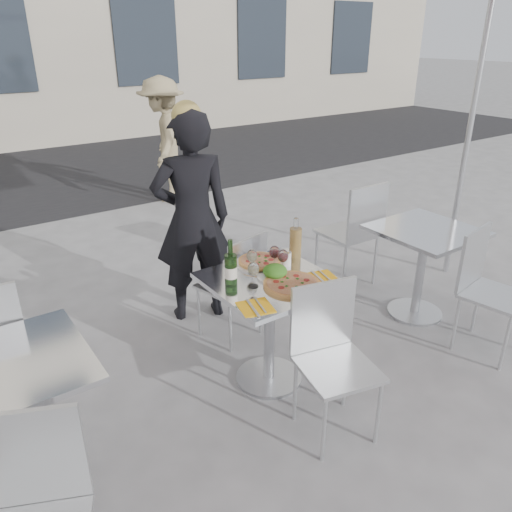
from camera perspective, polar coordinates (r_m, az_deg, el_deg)
ground at (r=3.46m, az=1.46°, el=-13.81°), size 80.00×80.00×0.00m
street_asphalt at (r=9.09m, az=-23.85°, el=8.57°), size 24.00×5.00×0.00m
main_table at (r=3.16m, az=1.57°, el=-6.07°), size 0.72×0.72×0.75m
side_table_left at (r=2.71m, az=-25.91°, el=-14.66°), size 0.72×0.72×0.75m
side_table_right at (r=4.14m, az=18.54°, el=0.24°), size 0.72×0.72×0.75m
chair_far at (r=3.61m, az=-2.10°, el=-2.69°), size 0.47×0.48×0.85m
chair_near at (r=2.86m, az=8.52°, el=-10.30°), size 0.48×0.49×0.88m
side_chair_lnear at (r=2.20m, az=-24.46°, el=-25.02°), size 0.55×0.55×0.90m
side_chair_rfar at (r=4.47m, az=11.37°, el=3.32°), size 0.45×0.46×0.97m
side_chair_rnear at (r=3.87m, az=24.69°, el=-2.60°), size 0.47×0.48×0.89m
woman_diner at (r=3.85m, az=-7.30°, el=4.19°), size 0.70×0.56×1.66m
pedestrian_b at (r=6.97m, az=-10.51°, el=12.91°), size 1.01×1.22×1.63m
pizza_near at (r=2.98m, az=4.13°, el=-3.22°), size 0.34×0.34×0.02m
pizza_far at (r=3.24m, az=0.39°, el=-0.68°), size 0.31×0.31×0.03m
salad_plate at (r=3.06m, az=2.19°, el=-1.87°), size 0.22×0.22×0.09m
wine_bottle at (r=2.93m, az=-2.90°, el=-1.42°), size 0.07×0.08×0.29m
carafe at (r=3.28m, az=4.53°, el=1.50°), size 0.08×0.08×0.29m
sugar_shaker at (r=3.22m, az=3.48°, el=-0.18°), size 0.06×0.06×0.11m
wineglass_white_a at (r=2.92m, az=-0.30°, el=-1.58°), size 0.07×0.07×0.16m
wineglass_white_b at (r=3.09m, az=-0.47°, el=-0.08°), size 0.07×0.07×0.16m
wineglass_red_a at (r=3.10m, az=3.10°, el=-0.09°), size 0.07×0.07×0.16m
wineglass_red_b at (r=3.15m, az=2.13°, el=0.36°), size 0.07×0.07×0.16m
napkin_left at (r=2.75m, az=-0.06°, el=-5.84°), size 0.22×0.22×0.01m
napkin_right at (r=3.10m, az=7.47°, el=-2.44°), size 0.22×0.22×0.01m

